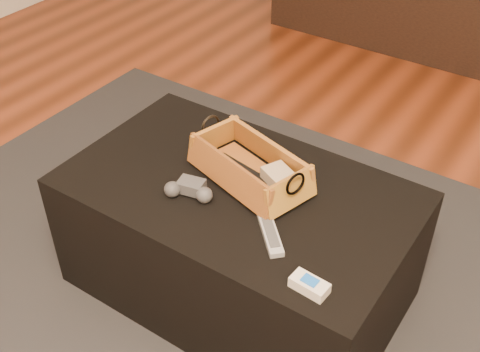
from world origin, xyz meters
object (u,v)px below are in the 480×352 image
Objects in this scene: tv_remote at (242,172)px; wicker_basket at (250,168)px; game_controller at (189,190)px; cream_gadget at (309,285)px; ottoman at (238,240)px; silver_remote at (270,233)px.

wicker_basket is (0.02, 0.01, 0.02)m from tv_remote.
cream_gadget is (0.44, -0.11, -0.01)m from game_controller.
ottoman is 0.24m from tv_remote.
wicker_basket is at bearing 58.07° from game_controller.
wicker_basket is 0.24m from silver_remote.
silver_remote is 0.20m from cream_gadget.
cream_gadget is (0.35, -0.23, 0.23)m from ottoman.
tv_remote is at bearing 144.18° from cream_gadget.
wicker_basket is at bearing 30.87° from tv_remote.
tv_remote is at bearing 62.87° from game_controller.
silver_remote is at bearing -2.18° from game_controller.
game_controller is (-0.08, -0.15, -0.00)m from tv_remote.
ottoman is 0.27m from game_controller.
game_controller is 1.56× the size of cream_gadget.
ottoman is 10.60× the size of cream_gadget.
game_controller is 0.46m from cream_gadget.
game_controller is 1.04× the size of silver_remote.
cream_gadget is at bearing -14.58° from game_controller.
game_controller is 0.27m from silver_remote.
ottoman is 0.31m from silver_remote.
ottoman is at bearing 51.40° from game_controller.
tv_remote reaches higher than silver_remote.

